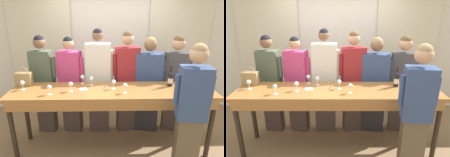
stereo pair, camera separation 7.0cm
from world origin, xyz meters
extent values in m
plane|color=#846647|center=(0.00, 0.00, 0.00)|extent=(18.00, 18.00, 0.00)
cube|color=silver|center=(0.00, 1.51, 1.40)|extent=(12.00, 0.06, 2.80)
cube|color=beige|center=(-1.43, 1.45, 1.34)|extent=(1.27, 0.03, 2.69)
cube|color=beige|center=(1.43, 1.45, 1.34)|extent=(1.27, 0.03, 2.69)
cube|color=#9E6633|center=(0.00, 0.00, 0.99)|extent=(2.99, 0.67, 0.05)
cube|color=#9E6633|center=(0.00, -0.32, 0.90)|extent=(2.87, 0.03, 0.12)
cylinder|color=#2D2319|center=(-1.42, -0.26, 0.48)|extent=(0.07, 0.07, 0.96)
cylinder|color=#2D2319|center=(1.42, -0.26, 0.48)|extent=(0.07, 0.07, 0.96)
cylinder|color=#2D2319|center=(-1.42, 0.26, 0.48)|extent=(0.07, 0.07, 0.96)
cylinder|color=#2D2319|center=(1.42, 0.26, 0.48)|extent=(0.07, 0.07, 0.96)
cylinder|color=black|center=(0.89, 0.13, 1.11)|extent=(0.07, 0.07, 0.20)
cone|color=black|center=(0.89, 0.13, 1.23)|extent=(0.07, 0.07, 0.04)
cylinder|color=black|center=(0.89, 0.13, 1.29)|extent=(0.03, 0.03, 0.08)
cylinder|color=beige|center=(0.89, 0.13, 1.10)|extent=(0.08, 0.08, 0.08)
cube|color=#997A4C|center=(-1.36, 0.21, 1.11)|extent=(0.24, 0.11, 0.20)
torus|color=#997A4C|center=(-1.36, 0.21, 1.22)|extent=(0.16, 0.01, 0.16)
cylinder|color=white|center=(-0.31, 0.19, 1.01)|extent=(0.06, 0.06, 0.00)
cylinder|color=white|center=(-0.31, 0.19, 1.06)|extent=(0.01, 0.01, 0.08)
sphere|color=white|center=(-0.31, 0.19, 1.12)|extent=(0.06, 0.06, 0.06)
sphere|color=maroon|center=(-0.31, 0.19, 1.11)|extent=(0.04, 0.04, 0.04)
cylinder|color=white|center=(-0.87, -0.16, 1.01)|extent=(0.06, 0.06, 0.00)
cylinder|color=white|center=(-0.87, -0.16, 1.06)|extent=(0.01, 0.01, 0.08)
sphere|color=white|center=(-0.87, -0.16, 1.12)|extent=(0.06, 0.06, 0.06)
sphere|color=maroon|center=(-0.87, -0.16, 1.11)|extent=(0.04, 0.04, 0.04)
cylinder|color=white|center=(-1.31, 0.02, 1.01)|extent=(0.06, 0.06, 0.00)
cylinder|color=white|center=(-1.31, 0.02, 1.06)|extent=(0.01, 0.01, 0.08)
sphere|color=white|center=(-1.31, 0.02, 1.12)|extent=(0.06, 0.06, 0.06)
sphere|color=maroon|center=(-1.31, 0.02, 1.11)|extent=(0.04, 0.04, 0.04)
cylinder|color=white|center=(0.02, 0.03, 1.01)|extent=(0.06, 0.06, 0.00)
cylinder|color=white|center=(0.02, 0.03, 1.06)|extent=(0.01, 0.01, 0.08)
sphere|color=white|center=(0.02, 0.03, 1.12)|extent=(0.06, 0.06, 0.06)
sphere|color=maroon|center=(0.02, 0.03, 1.11)|extent=(0.04, 0.04, 0.04)
cylinder|color=white|center=(1.38, 0.25, 1.01)|extent=(0.06, 0.06, 0.00)
cylinder|color=white|center=(1.38, 0.25, 1.06)|extent=(0.01, 0.01, 0.08)
sphere|color=white|center=(1.38, 0.25, 1.12)|extent=(0.06, 0.06, 0.06)
cylinder|color=white|center=(0.18, -0.13, 1.01)|extent=(0.06, 0.06, 0.00)
cylinder|color=white|center=(0.18, -0.13, 1.06)|extent=(0.01, 0.01, 0.08)
sphere|color=white|center=(0.18, -0.13, 1.12)|extent=(0.06, 0.06, 0.06)
sphere|color=maroon|center=(0.18, -0.13, 1.11)|extent=(0.04, 0.04, 0.04)
cylinder|color=white|center=(-0.46, 0.27, 1.01)|extent=(0.06, 0.06, 0.00)
cylinder|color=white|center=(-0.46, 0.27, 1.06)|extent=(0.01, 0.01, 0.08)
sphere|color=white|center=(-0.46, 0.27, 1.12)|extent=(0.06, 0.06, 0.06)
cylinder|color=white|center=(1.16, 0.01, 1.01)|extent=(0.06, 0.06, 0.00)
cylinder|color=white|center=(1.16, 0.01, 1.06)|extent=(0.01, 0.01, 0.08)
sphere|color=white|center=(1.16, 0.01, 1.12)|extent=(0.06, 0.06, 0.06)
cylinder|color=white|center=(-0.59, -0.05, 1.01)|extent=(0.06, 0.06, 0.00)
cylinder|color=white|center=(-0.59, -0.05, 1.06)|extent=(0.01, 0.01, 0.08)
sphere|color=white|center=(-0.59, -0.05, 1.12)|extent=(0.06, 0.06, 0.06)
cube|color=white|center=(-0.43, 0.03, 1.01)|extent=(0.14, 0.14, 0.00)
cylinder|color=#193399|center=(-0.11, 0.09, 1.02)|extent=(0.02, 0.14, 0.01)
cube|color=#473833|center=(-1.17, 0.54, 0.42)|extent=(0.32, 0.21, 0.83)
cube|color=#4C5B47|center=(-1.17, 0.54, 1.16)|extent=(0.38, 0.25, 0.66)
sphere|color=brown|center=(-1.17, 0.54, 1.63)|extent=(0.19, 0.19, 0.19)
sphere|color=black|center=(-1.17, 0.54, 1.66)|extent=(0.17, 0.17, 0.17)
cylinder|color=#4C5B47|center=(-0.97, 0.51, 1.21)|extent=(0.08, 0.08, 0.36)
cylinder|color=#4C5B47|center=(-1.37, 0.56, 1.21)|extent=(0.08, 0.08, 0.36)
cube|color=#473833|center=(-0.70, 0.54, 0.41)|extent=(0.34, 0.24, 0.83)
cube|color=#C63D7A|center=(-0.70, 0.54, 1.15)|extent=(0.40, 0.28, 0.65)
sphere|color=tan|center=(-0.70, 0.54, 1.61)|extent=(0.18, 0.18, 0.18)
sphere|color=black|center=(-0.70, 0.54, 1.64)|extent=(0.16, 0.16, 0.16)
cylinder|color=#C63D7A|center=(-0.50, 0.50, 1.20)|extent=(0.08, 0.08, 0.36)
cylinder|color=#C63D7A|center=(-0.91, 0.58, 1.20)|extent=(0.08, 0.08, 0.36)
cube|color=#473833|center=(-0.22, 0.54, 0.45)|extent=(0.36, 0.19, 0.90)
cube|color=silver|center=(-0.22, 0.54, 1.25)|extent=(0.42, 0.23, 0.71)
sphere|color=brown|center=(-0.22, 0.54, 1.73)|extent=(0.18, 0.18, 0.18)
sphere|color=black|center=(-0.22, 0.54, 1.77)|extent=(0.16, 0.16, 0.16)
cylinder|color=silver|center=(0.01, 0.53, 1.30)|extent=(0.07, 0.07, 0.39)
cylinder|color=silver|center=(-0.45, 0.54, 1.30)|extent=(0.07, 0.07, 0.39)
cube|color=#473833|center=(0.27, 0.54, 0.43)|extent=(0.36, 0.24, 0.86)
cube|color=maroon|center=(0.27, 0.54, 1.20)|extent=(0.42, 0.28, 0.68)
sphere|color=tan|center=(0.27, 0.54, 1.68)|extent=(0.20, 0.20, 0.20)
sphere|color=brown|center=(0.27, 0.54, 1.72)|extent=(0.18, 0.18, 0.18)
cylinder|color=maroon|center=(0.48, 0.58, 1.25)|extent=(0.08, 0.08, 0.38)
cylinder|color=maroon|center=(0.06, 0.50, 1.25)|extent=(0.08, 0.08, 0.38)
cube|color=#28282D|center=(0.65, 0.54, 0.40)|extent=(0.41, 0.27, 0.80)
cube|color=#334775|center=(0.65, 0.54, 1.12)|extent=(0.49, 0.31, 0.64)
sphere|color=brown|center=(0.65, 0.54, 1.58)|extent=(0.21, 0.21, 0.21)
sphere|color=#93754C|center=(0.65, 0.54, 1.62)|extent=(0.19, 0.19, 0.19)
cylinder|color=#334775|center=(0.89, 0.50, 1.17)|extent=(0.08, 0.08, 0.35)
cylinder|color=#334775|center=(0.40, 0.58, 1.17)|extent=(0.08, 0.08, 0.35)
cube|color=#473833|center=(1.11, 0.54, 0.41)|extent=(0.37, 0.25, 0.81)
cube|color=#3D3D42|center=(1.11, 0.54, 1.13)|extent=(0.44, 0.30, 0.64)
sphere|color=tan|center=(1.11, 0.54, 1.60)|extent=(0.22, 0.22, 0.22)
sphere|color=brown|center=(1.11, 0.54, 1.64)|extent=(0.19, 0.19, 0.19)
cylinder|color=#3D3D42|center=(1.33, 0.50, 1.18)|extent=(0.08, 0.08, 0.35)
cylinder|color=#3D3D42|center=(0.90, 0.58, 1.18)|extent=(0.08, 0.08, 0.35)
cube|color=brown|center=(0.96, -0.55, 0.42)|extent=(0.32, 0.23, 0.84)
cube|color=#334775|center=(0.96, -0.55, 1.18)|extent=(0.37, 0.27, 0.67)
sphere|color=tan|center=(0.96, -0.55, 1.65)|extent=(0.21, 0.21, 0.21)
sphere|color=#93754C|center=(0.96, -0.55, 1.69)|extent=(0.19, 0.19, 0.19)
cylinder|color=#334775|center=(0.77, -0.52, 1.23)|extent=(0.08, 0.08, 0.37)
cylinder|color=#334775|center=(1.16, -0.57, 1.23)|extent=(0.08, 0.08, 0.37)
camera|label=1|loc=(-0.06, -2.72, 2.13)|focal=32.00mm
camera|label=2|loc=(0.01, -2.72, 2.13)|focal=32.00mm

